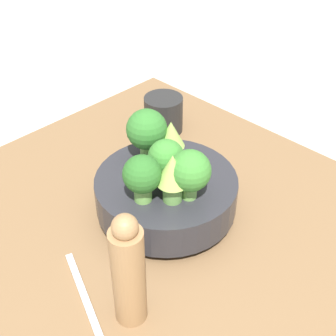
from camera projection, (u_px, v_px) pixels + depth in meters
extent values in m
plane|color=#ADA89E|center=(176.00, 235.00, 0.82)|extent=(6.00, 6.00, 0.00)
cube|color=brown|center=(177.00, 227.00, 0.80)|extent=(0.81, 0.68, 0.04)
cylinder|color=#28282D|center=(168.00, 208.00, 0.80)|extent=(0.11, 0.11, 0.01)
cylinder|color=#28282D|center=(168.00, 191.00, 0.78)|extent=(0.24, 0.24, 0.06)
cylinder|color=#7AB256|center=(171.00, 152.00, 0.80)|extent=(0.02, 0.02, 0.03)
cone|color=#93B751|center=(171.00, 134.00, 0.77)|extent=(0.05, 0.05, 0.05)
cylinder|color=#6BA34C|center=(189.00, 190.00, 0.72)|extent=(0.02, 0.02, 0.03)
sphere|color=#387A2D|center=(190.00, 171.00, 0.70)|extent=(0.06, 0.06, 0.06)
cylinder|color=#6BA34C|center=(168.00, 172.00, 0.76)|extent=(0.02, 0.02, 0.02)
sphere|color=#387A2D|center=(168.00, 156.00, 0.74)|extent=(0.06, 0.06, 0.06)
cylinder|color=#609347|center=(172.00, 191.00, 0.71)|extent=(0.03, 0.03, 0.03)
cone|color=#93B751|center=(173.00, 169.00, 0.69)|extent=(0.05, 0.05, 0.05)
cylinder|color=#6BA34C|center=(147.00, 149.00, 0.80)|extent=(0.02, 0.02, 0.03)
sphere|color=#2D6B28|center=(147.00, 129.00, 0.77)|extent=(0.07, 0.07, 0.07)
cylinder|color=#6BA34C|center=(143.00, 192.00, 0.71)|extent=(0.03, 0.03, 0.03)
sphere|color=#286023|center=(142.00, 174.00, 0.69)|extent=(0.06, 0.06, 0.06)
cylinder|color=black|center=(163.00, 114.00, 0.99)|extent=(0.08, 0.08, 0.08)
cylinder|color=#997047|center=(129.00, 277.00, 0.59)|extent=(0.04, 0.04, 0.16)
sphere|color=#997047|center=(125.00, 227.00, 0.54)|extent=(0.03, 0.03, 0.03)
cube|color=silver|center=(84.00, 295.00, 0.66)|extent=(0.16, 0.07, 0.01)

